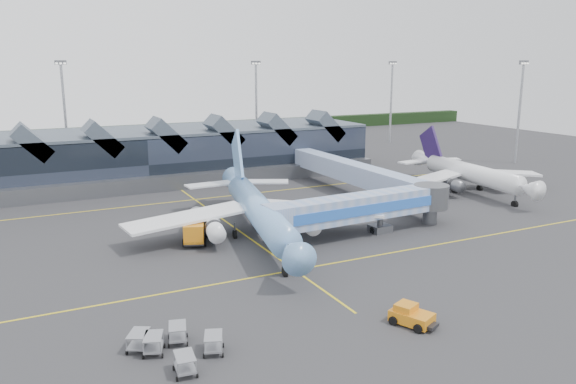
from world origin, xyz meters
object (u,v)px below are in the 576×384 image
main_airliner (257,208)px  fuel_truck (195,225)px  regional_jet (468,172)px  jet_bridge (373,206)px  pushback_tug (411,316)px

main_airliner → fuel_truck: 8.06m
regional_jet → fuel_truck: size_ratio=3.26×
fuel_truck → jet_bridge: bearing=-1.0°
regional_jet → fuel_truck: bearing=-169.1°
fuel_truck → pushback_tug: fuel_truck is taller
main_airliner → regional_jet: size_ratio=1.26×
regional_jet → fuel_truck: regional_jet is taller
pushback_tug → main_airliner: bearing=69.4°
main_airliner → jet_bridge: size_ratio=1.40×
fuel_truck → pushback_tug: size_ratio=2.21×
jet_bridge → pushback_tug: size_ratio=6.49×
main_airliner → jet_bridge: bearing=-10.7°
jet_bridge → pushback_tug: bearing=-120.4°
regional_jet → jet_bridge: regional_jet is taller
jet_bridge → pushback_tug: jet_bridge is taller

